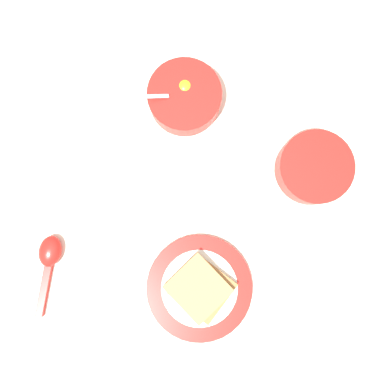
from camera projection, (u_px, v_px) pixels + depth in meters
ground_plane at (207, 234)px, 0.74m from camera, size 3.00×3.00×0.00m
egg_bowl at (185, 97)px, 0.74m from camera, size 0.14×0.14×0.08m
toast_plate at (199, 288)px, 0.73m from camera, size 0.21×0.21×0.01m
toast_sandwich at (200, 288)px, 0.71m from camera, size 0.11×0.11×0.02m
soup_spoon at (49, 259)px, 0.73m from camera, size 0.15×0.11×0.03m
congee_bowl at (314, 168)px, 0.73m from camera, size 0.14×0.14×0.05m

